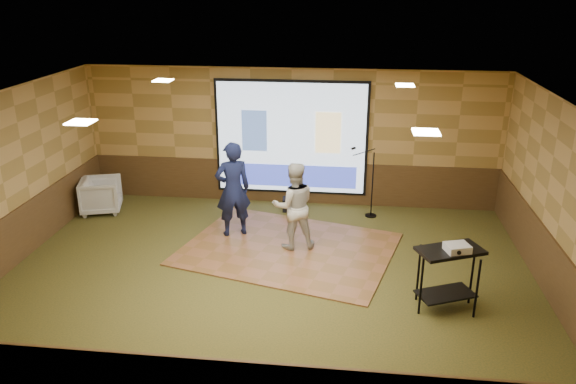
# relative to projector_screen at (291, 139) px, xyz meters

# --- Properties ---
(ground) EXTENTS (9.00, 9.00, 0.00)m
(ground) POSITION_rel_projector_screen_xyz_m (0.00, -3.44, -1.47)
(ground) COLOR #323B1A
(ground) RESTS_ON ground
(room_shell) EXTENTS (9.04, 7.04, 3.02)m
(room_shell) POSITION_rel_projector_screen_xyz_m (0.00, -3.44, 0.62)
(room_shell) COLOR tan
(room_shell) RESTS_ON ground
(wainscot_back) EXTENTS (9.00, 0.04, 0.95)m
(wainscot_back) POSITION_rel_projector_screen_xyz_m (0.00, 0.04, -1.00)
(wainscot_back) COLOR #473017
(wainscot_back) RESTS_ON ground
(wainscot_left) EXTENTS (0.04, 7.00, 0.95)m
(wainscot_left) POSITION_rel_projector_screen_xyz_m (-4.48, -3.44, -1.00)
(wainscot_left) COLOR #473017
(wainscot_left) RESTS_ON ground
(wainscot_right) EXTENTS (0.04, 7.00, 0.95)m
(wainscot_right) POSITION_rel_projector_screen_xyz_m (4.48, -3.44, -1.00)
(wainscot_right) COLOR #473017
(wainscot_right) RESTS_ON ground
(projector_screen) EXTENTS (3.32, 0.06, 2.52)m
(projector_screen) POSITION_rel_projector_screen_xyz_m (0.00, 0.00, 0.00)
(projector_screen) COLOR black
(projector_screen) RESTS_ON room_shell
(downlight_nw) EXTENTS (0.32, 0.32, 0.02)m
(downlight_nw) POSITION_rel_projector_screen_xyz_m (-2.20, -1.64, 1.50)
(downlight_nw) COLOR #FCE8BD
(downlight_nw) RESTS_ON room_shell
(downlight_ne) EXTENTS (0.32, 0.32, 0.02)m
(downlight_ne) POSITION_rel_projector_screen_xyz_m (2.20, -1.64, 1.50)
(downlight_ne) COLOR #FCE8BD
(downlight_ne) RESTS_ON room_shell
(downlight_sw) EXTENTS (0.32, 0.32, 0.02)m
(downlight_sw) POSITION_rel_projector_screen_xyz_m (-2.20, -4.94, 1.50)
(downlight_sw) COLOR #FCE8BD
(downlight_sw) RESTS_ON room_shell
(downlight_se) EXTENTS (0.32, 0.32, 0.02)m
(downlight_se) POSITION_rel_projector_screen_xyz_m (2.20, -4.94, 1.50)
(downlight_se) COLOR #FCE8BD
(downlight_se) RESTS_ON room_shell
(dance_floor) EXTENTS (4.34, 3.71, 0.03)m
(dance_floor) POSITION_rel_projector_screen_xyz_m (0.21, -2.36, -1.46)
(dance_floor) COLOR brown
(dance_floor) RESTS_ON ground
(player_left) EXTENTS (0.81, 0.69, 1.87)m
(player_left) POSITION_rel_projector_screen_xyz_m (-0.91, -1.85, -0.52)
(player_left) COLOR #141A3E
(player_left) RESTS_ON dance_floor
(player_right) EXTENTS (0.94, 0.81, 1.64)m
(player_right) POSITION_rel_projector_screen_xyz_m (0.31, -2.28, -0.63)
(player_right) COLOR beige
(player_right) RESTS_ON dance_floor
(av_table) EXTENTS (0.95, 0.50, 1.00)m
(av_table) POSITION_rel_projector_screen_xyz_m (2.82, -4.07, -0.77)
(av_table) COLOR black
(av_table) RESTS_ON ground
(projector) EXTENTS (0.40, 0.37, 0.11)m
(projector) POSITION_rel_projector_screen_xyz_m (2.90, -4.14, -0.42)
(projector) COLOR silver
(projector) RESTS_ON av_table
(mic_stand) EXTENTS (0.60, 0.24, 1.52)m
(mic_stand) POSITION_rel_projector_screen_xyz_m (1.72, -0.57, -0.98)
(mic_stand) COLOR black
(mic_stand) RESTS_ON ground
(banquet_chair) EXTENTS (1.01, 0.99, 0.75)m
(banquet_chair) POSITION_rel_projector_screen_xyz_m (-4.00, -0.99, -1.10)
(banquet_chair) COLOR gray
(banquet_chair) RESTS_ON ground
(duffel_bag) EXTENTS (0.47, 0.33, 0.28)m
(duffel_bag) POSITION_rel_projector_screen_xyz_m (0.10, -0.45, -1.34)
(duffel_bag) COLOR black
(duffel_bag) RESTS_ON ground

